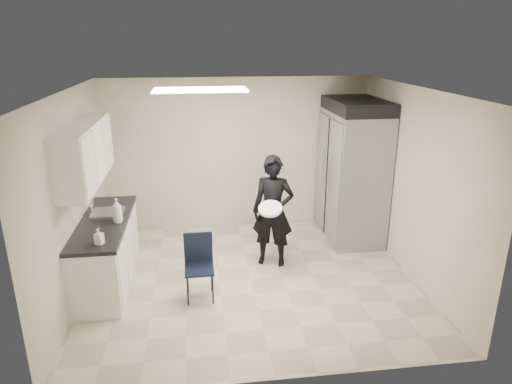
{
  "coord_description": "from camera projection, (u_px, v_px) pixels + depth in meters",
  "views": [
    {
      "loc": [
        -0.67,
        -5.61,
        3.21
      ],
      "look_at": [
        0.1,
        0.2,
        1.22
      ],
      "focal_mm": 32.0,
      "sensor_mm": 36.0,
      "label": 1
    }
  ],
  "objects": [
    {
      "name": "ceiling_panel",
      "position": [
        200.0,
        90.0,
        5.85
      ],
      "size": [
        1.2,
        0.6,
        0.02
      ],
      "primitive_type": "cube",
      "color": "white",
      "rests_on": "ceiling"
    },
    {
      "name": "sink",
      "position": [
        108.0,
        216.0,
        6.28
      ],
      "size": [
        0.42,
        0.4,
        0.14
      ],
      "primitive_type": "cube",
      "color": "gray",
      "rests_on": "countertop"
    },
    {
      "name": "back_wall",
      "position": [
        237.0,
        154.0,
        7.84
      ],
      "size": [
        4.5,
        0.0,
        4.5
      ],
      "primitive_type": "plane",
      "rotation": [
        1.57,
        0.0,
        0.0
      ],
      "color": "beige",
      "rests_on": "floor"
    },
    {
      "name": "man_tuxedo",
      "position": [
        273.0,
        211.0,
        6.59
      ],
      "size": [
        0.7,
        0.57,
        1.64
      ],
      "primitive_type": "imported",
      "rotation": [
        0.0,
        0.0,
        -0.32
      ],
      "color": "black",
      "rests_on": "floor"
    },
    {
      "name": "countertop",
      "position": [
        103.0,
        222.0,
        6.04
      ],
      "size": [
        0.64,
        1.95,
        0.05
      ],
      "primitive_type": "cube",
      "color": "black",
      "rests_on": "lower_counter"
    },
    {
      "name": "fridge_compressor",
      "position": [
        357.0,
        106.0,
        7.1
      ],
      "size": [
        0.8,
        1.35,
        0.2
      ],
      "primitive_type": "cube",
      "color": "black",
      "rests_on": "commercial_fridge"
    },
    {
      "name": "floor",
      "position": [
        251.0,
        279.0,
        6.38
      ],
      "size": [
        4.5,
        4.5,
        0.0
      ],
      "primitive_type": "plane",
      "color": "#BBAE93",
      "rests_on": "ground"
    },
    {
      "name": "faucet",
      "position": [
        92.0,
        207.0,
        6.21
      ],
      "size": [
        0.02,
        0.02,
        0.24
      ],
      "primitive_type": "cylinder",
      "color": "silver",
      "rests_on": "countertop"
    },
    {
      "name": "commercial_fridge",
      "position": [
        352.0,
        176.0,
        7.47
      ],
      "size": [
        0.8,
        1.35,
        2.1
      ],
      "primitive_type": "cube",
      "color": "gray",
      "rests_on": "floor"
    },
    {
      "name": "upper_cabinets",
      "position": [
        85.0,
        154.0,
        5.72
      ],
      "size": [
        0.35,
        1.8,
        0.75
      ],
      "primitive_type": "cube",
      "color": "silver",
      "rests_on": "left_wall"
    },
    {
      "name": "folding_chair",
      "position": [
        199.0,
        269.0,
        5.79
      ],
      "size": [
        0.37,
        0.37,
        0.83
      ],
      "primitive_type": "cube",
      "rotation": [
        0.0,
        0.0,
        0.01
      ],
      "color": "black",
      "rests_on": "floor"
    },
    {
      "name": "ceiling",
      "position": [
        250.0,
        90.0,
        5.54
      ],
      "size": [
        4.5,
        4.5,
        0.0
      ],
      "primitive_type": "plane",
      "rotation": [
        3.14,
        0.0,
        0.0
      ],
      "color": "silver",
      "rests_on": "back_wall"
    },
    {
      "name": "lower_counter",
      "position": [
        107.0,
        253.0,
        6.19
      ],
      "size": [
        0.6,
        1.9,
        0.86
      ],
      "primitive_type": "cube",
      "color": "silver",
      "rests_on": "floor"
    },
    {
      "name": "soap_bottle_b",
      "position": [
        99.0,
        236.0,
        5.32
      ],
      "size": [
        0.11,
        0.11,
        0.19
      ],
      "primitive_type": "imported",
      "rotation": [
        0.0,
        0.0,
        -0.37
      ],
      "color": "#9E9DA8",
      "rests_on": "countertop"
    },
    {
      "name": "soap_bottle_a",
      "position": [
        117.0,
        210.0,
        5.93
      ],
      "size": [
        0.17,
        0.17,
        0.33
      ],
      "primitive_type": "imported",
      "rotation": [
        0.0,
        0.0,
        0.5
      ],
      "color": "white",
      "rests_on": "countertop"
    },
    {
      "name": "towel_dispenser",
      "position": [
        99.0,
        149.0,
        6.86
      ],
      "size": [
        0.22,
        0.3,
        0.35
      ],
      "primitive_type": "cube",
      "color": "black",
      "rests_on": "left_wall"
    },
    {
      "name": "notice_sticker_left",
      "position": [
        75.0,
        202.0,
        5.8
      ],
      "size": [
        0.0,
        0.12,
        0.07
      ],
      "primitive_type": "cube",
      "color": "yellow",
      "rests_on": "left_wall"
    },
    {
      "name": "bucket_lid",
      "position": [
        270.0,
        209.0,
        6.31
      ],
      "size": [
        0.42,
        0.42,
        0.04
      ],
      "primitive_type": "cylinder",
      "rotation": [
        0.0,
        0.0,
        -0.32
      ],
      "color": "silver",
      "rests_on": "man_tuxedo"
    },
    {
      "name": "notice_sticker_right",
      "position": [
        79.0,
        200.0,
        6.0
      ],
      "size": [
        0.0,
        0.12,
        0.07
      ],
      "primitive_type": "cube",
      "color": "yellow",
      "rests_on": "left_wall"
    },
    {
      "name": "left_wall",
      "position": [
        72.0,
        199.0,
        5.68
      ],
      "size": [
        0.0,
        4.0,
        4.0
      ],
      "primitive_type": "plane",
      "rotation": [
        1.57,
        0.0,
        1.57
      ],
      "color": "beige",
      "rests_on": "floor"
    },
    {
      "name": "right_wall",
      "position": [
        414.0,
        184.0,
        6.24
      ],
      "size": [
        0.0,
        4.0,
        4.0
      ],
      "primitive_type": "plane",
      "rotation": [
        1.57,
        0.0,
        -1.57
      ],
      "color": "beige",
      "rests_on": "floor"
    }
  ]
}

